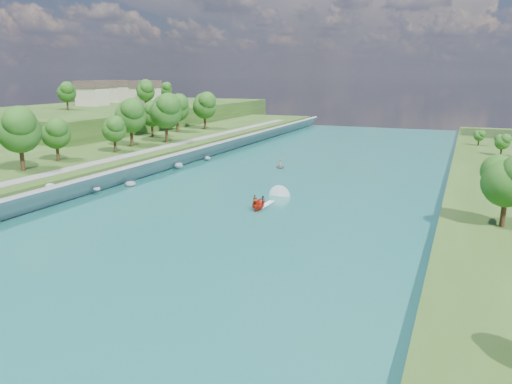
% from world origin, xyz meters
% --- Properties ---
extents(ground, '(260.00, 260.00, 0.00)m').
position_xyz_m(ground, '(0.00, 0.00, 0.00)').
color(ground, '#2D5119').
rests_on(ground, ground).
extents(river_water, '(55.00, 240.00, 0.10)m').
position_xyz_m(river_water, '(0.00, 20.00, 0.05)').
color(river_water, '#185B56').
rests_on(river_water, ground).
extents(berm_west, '(45.00, 240.00, 3.50)m').
position_xyz_m(berm_west, '(-50.00, 20.00, 1.75)').
color(berm_west, '#2D5119').
rests_on(berm_west, ground).
extents(ridge_west, '(60.00, 120.00, 9.00)m').
position_xyz_m(ridge_west, '(-82.50, 95.00, 4.50)').
color(ridge_west, '#2D5119').
rests_on(ridge_west, ground).
extents(riprap_bank, '(4.46, 236.00, 4.05)m').
position_xyz_m(riprap_bank, '(-25.84, 19.27, 1.80)').
color(riprap_bank, slate).
rests_on(riprap_bank, ground).
extents(riverside_path, '(3.00, 200.00, 0.10)m').
position_xyz_m(riverside_path, '(-32.50, 20.00, 3.55)').
color(riverside_path, gray).
rests_on(riverside_path, berm_west).
extents(ridge_houses, '(29.50, 29.50, 8.40)m').
position_xyz_m(ridge_houses, '(-88.67, 100.00, 13.31)').
color(ridge_houses, beige).
rests_on(ridge_houses, ridge_west).
extents(trees_west, '(17.19, 153.69, 13.64)m').
position_xyz_m(trees_west, '(-42.02, 13.04, 9.43)').
color(trees_west, '#234C14').
rests_on(trees_west, berm_west).
extents(trees_ridge, '(24.30, 57.68, 10.39)m').
position_xyz_m(trees_ridge, '(-75.08, 91.44, 13.81)').
color(trees_ridge, '#234C14').
rests_on(trees_ridge, ridge_west).
extents(motorboat, '(3.60, 18.74, 2.21)m').
position_xyz_m(motorboat, '(2.67, 16.26, 0.73)').
color(motorboat, red).
rests_on(motorboat, river_water).
extents(raft, '(3.33, 3.82, 1.65)m').
position_xyz_m(raft, '(-5.97, 47.18, 0.48)').
color(raft, gray).
rests_on(raft, river_water).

